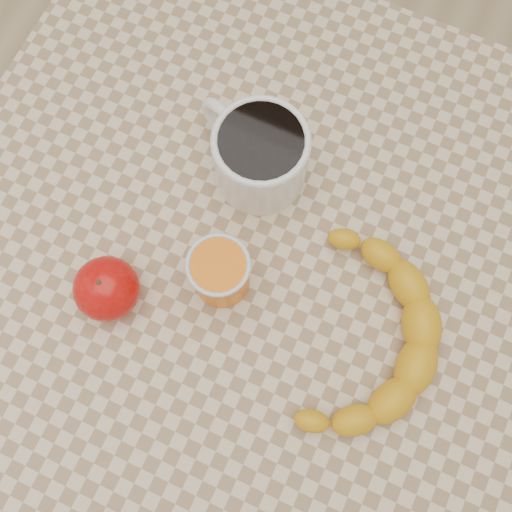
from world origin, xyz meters
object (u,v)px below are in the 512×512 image
at_px(banana, 366,339).
at_px(coffee_mug, 259,154).
at_px(table, 256,277).
at_px(apple, 107,289).
at_px(orange_juice_glass, 220,273).

bearing_deg(banana, coffee_mug, 141.39).
bearing_deg(table, coffee_mug, 112.88).
relative_size(table, apple, 9.76).
relative_size(table, orange_juice_glass, 9.97).
bearing_deg(table, banana, -13.88).
relative_size(apple, banana, 0.29).
bearing_deg(apple, table, 38.50).
relative_size(coffee_mug, banana, 0.58).
relative_size(coffee_mug, orange_juice_glass, 2.05).
distance_m(orange_juice_glass, banana, 0.18).
bearing_deg(table, apple, -141.50).
xyz_separation_m(orange_juice_glass, banana, (0.17, 0.00, -0.02)).
bearing_deg(table, orange_juice_glass, -123.10).
height_order(coffee_mug, apple, coffee_mug).
distance_m(coffee_mug, apple, 0.23).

